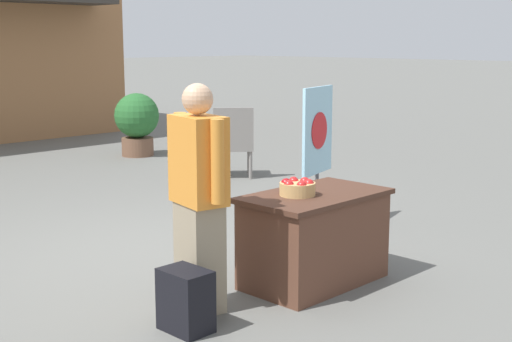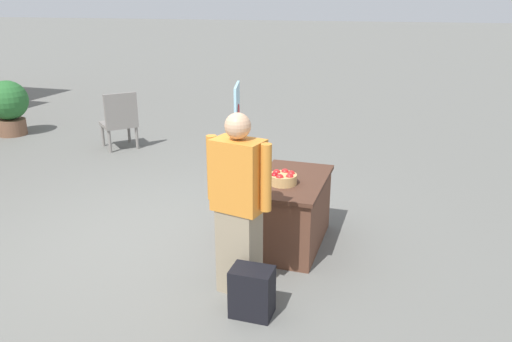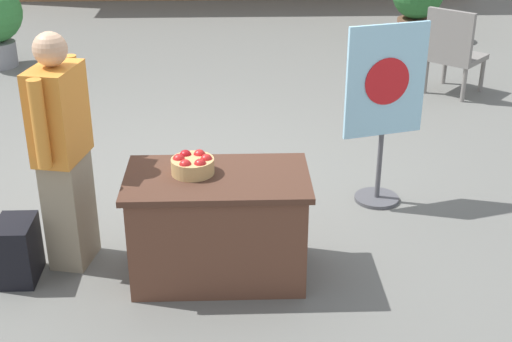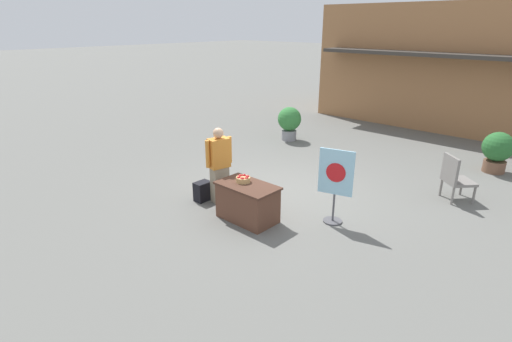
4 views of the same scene
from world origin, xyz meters
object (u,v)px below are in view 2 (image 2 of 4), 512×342
backpack (252,292)px  display_table (290,212)px  apple_basket (283,178)px  patio_chair (120,119)px  poster_board (237,133)px  potted_plant_far_right (8,105)px  person_visitor (239,205)px

backpack → display_table: bearing=0.5°
apple_basket → patio_chair: patio_chair is taller
poster_board → potted_plant_far_right: 5.37m
apple_basket → backpack: (-1.17, -0.06, -0.58)m
person_visitor → poster_board: person_visitor is taller
display_table → patio_chair: 4.48m
backpack → patio_chair: size_ratio=0.42×
display_table → poster_board: poster_board is taller
display_table → person_visitor: bearing=168.3°
apple_basket → backpack: apple_basket is taller
person_visitor → patio_chair: bearing=55.4°
display_table → apple_basket: 0.45m
backpack → potted_plant_far_right: bearing=56.3°
backpack → patio_chair: bearing=43.0°
apple_basket → potted_plant_far_right: size_ratio=0.26×
display_table → patio_chair: size_ratio=1.19×
backpack → poster_board: poster_board is taller
person_visitor → potted_plant_far_right: size_ratio=1.55×
apple_basket → backpack: bearing=-177.2°
person_visitor → patio_chair: size_ratio=1.62×
backpack → apple_basket: bearing=2.8°
patio_chair → display_table: bearing=-173.1°
backpack → poster_board: bearing=21.9°
poster_board → person_visitor: bearing=-85.8°
apple_basket → person_visitor: size_ratio=0.17×
person_visitor → apple_basket: bearing=0.9°
patio_chair → apple_basket: bearing=-175.0°
display_table → backpack: 1.34m
apple_basket → person_visitor: 0.87m
person_visitor → potted_plant_far_right: person_visitor is taller
poster_board → apple_basket: bearing=-71.0°
apple_basket → poster_board: 1.73m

